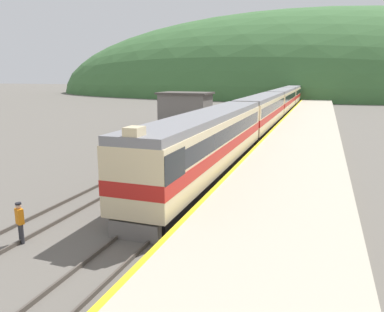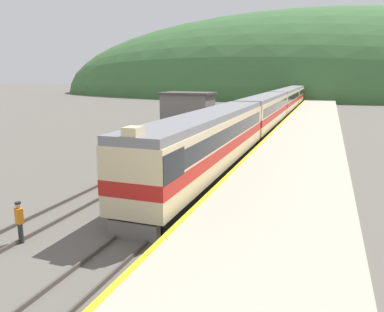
{
  "view_description": "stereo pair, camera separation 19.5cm",
  "coord_description": "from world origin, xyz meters",
  "px_view_note": "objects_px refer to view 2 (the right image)",
  "views": [
    {
      "loc": [
        6.9,
        0.87,
        6.55
      ],
      "look_at": [
        0.67,
        18.62,
        2.5
      ],
      "focal_mm": 35.0,
      "sensor_mm": 36.0,
      "label": 1
    },
    {
      "loc": [
        7.08,
        0.93,
        6.55
      ],
      "look_at": [
        0.67,
        18.62,
        2.5
      ],
      "focal_mm": 35.0,
      "sensor_mm": 36.0,
      "label": 2
    }
  ],
  "objects_px": {
    "carriage_second": "(265,112)",
    "carriage_fifth": "(303,91)",
    "track_worker": "(19,220)",
    "express_train_lead_car": "(209,142)",
    "carriage_third": "(286,100)",
    "carriage_fourth": "(296,94)"
  },
  "relations": [
    {
      "from": "express_train_lead_car",
      "to": "carriage_second",
      "type": "height_order",
      "value": "express_train_lead_car"
    },
    {
      "from": "express_train_lead_car",
      "to": "carriage_fifth",
      "type": "height_order",
      "value": "express_train_lead_car"
    },
    {
      "from": "express_train_lead_car",
      "to": "carriage_third",
      "type": "bearing_deg",
      "value": 90.0
    },
    {
      "from": "express_train_lead_car",
      "to": "carriage_third",
      "type": "relative_size",
      "value": 1.0
    },
    {
      "from": "express_train_lead_car",
      "to": "track_worker",
      "type": "distance_m",
      "value": 12.77
    },
    {
      "from": "carriage_second",
      "to": "carriage_fourth",
      "type": "bearing_deg",
      "value": 90.0
    },
    {
      "from": "express_train_lead_car",
      "to": "carriage_third",
      "type": "height_order",
      "value": "express_train_lead_car"
    },
    {
      "from": "carriage_second",
      "to": "carriage_third",
      "type": "distance_m",
      "value": 22.26
    },
    {
      "from": "express_train_lead_car",
      "to": "carriage_fifth",
      "type": "distance_m",
      "value": 89.26
    },
    {
      "from": "carriage_third",
      "to": "track_worker",
      "type": "distance_m",
      "value": 56.92
    },
    {
      "from": "carriage_second",
      "to": "carriage_fourth",
      "type": "height_order",
      "value": "same"
    },
    {
      "from": "carriage_third",
      "to": "carriage_fifth",
      "type": "height_order",
      "value": "same"
    },
    {
      "from": "express_train_lead_car",
      "to": "carriage_fourth",
      "type": "bearing_deg",
      "value": 90.0
    },
    {
      "from": "express_train_lead_car",
      "to": "carriage_fifth",
      "type": "xyz_separation_m",
      "value": [
        0.0,
        89.26,
        -0.01
      ]
    },
    {
      "from": "carriage_fourth",
      "to": "carriage_fifth",
      "type": "height_order",
      "value": "same"
    },
    {
      "from": "track_worker",
      "to": "express_train_lead_car",
      "type": "bearing_deg",
      "value": 71.14
    },
    {
      "from": "carriage_second",
      "to": "track_worker",
      "type": "relative_size",
      "value": 12.63
    },
    {
      "from": "carriage_fourth",
      "to": "carriage_fifth",
      "type": "bearing_deg",
      "value": 90.0
    },
    {
      "from": "carriage_second",
      "to": "carriage_fifth",
      "type": "bearing_deg",
      "value": 90.0
    },
    {
      "from": "track_worker",
      "to": "carriage_fourth",
      "type": "bearing_deg",
      "value": 87.03
    },
    {
      "from": "express_train_lead_car",
      "to": "carriage_fourth",
      "type": "height_order",
      "value": "express_train_lead_car"
    },
    {
      "from": "carriage_second",
      "to": "carriage_fifth",
      "type": "xyz_separation_m",
      "value": [
        0.0,
        66.77,
        0.0
      ]
    }
  ]
}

